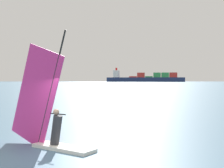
% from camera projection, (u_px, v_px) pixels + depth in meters
% --- Properties ---
extents(ground_plane, '(4000.00, 4000.00, 0.00)m').
position_uv_depth(ground_plane, '(52.00, 158.00, 9.03)').
color(ground_plane, '#476B84').
extents(windsurfer, '(3.65, 2.47, 4.35)m').
position_uv_depth(windsurfer, '(48.00, 117.00, 10.52)').
color(windsurfer, white).
rests_on(windsurfer, ground_plane).
extents(cargo_ship, '(169.53, 40.45, 31.22)m').
position_uv_depth(cargo_ship, '(146.00, 78.00, 631.75)').
color(cargo_ship, navy).
rests_on(cargo_ship, ground_plane).
extents(distant_headland, '(1295.78, 513.35, 49.48)m').
position_uv_depth(distant_headland, '(124.00, 76.00, 1240.03)').
color(distant_headland, '#4C564C').
rests_on(distant_headland, ground_plane).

